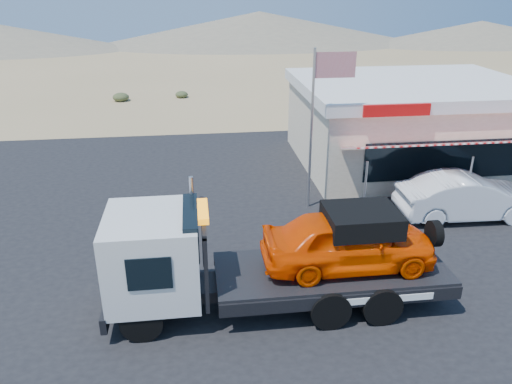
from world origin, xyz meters
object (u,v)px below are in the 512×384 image
at_px(jerky_store, 409,122).
at_px(white_sedan, 467,197).
at_px(tow_truck, 271,253).
at_px(flagpole, 318,112).

bearing_deg(jerky_store, white_sedan, -92.53).
bearing_deg(white_sedan, tow_truck, 120.43).
bearing_deg(white_sedan, jerky_store, -1.12).
height_order(tow_truck, white_sedan, tow_truck).
distance_m(tow_truck, jerky_store, 13.39).
distance_m(tow_truck, white_sedan, 9.13).
relative_size(tow_truck, white_sedan, 1.78).
relative_size(white_sedan, flagpole, 0.84).
distance_m(tow_truck, flagpole, 6.99).
height_order(tow_truck, jerky_store, jerky_store).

